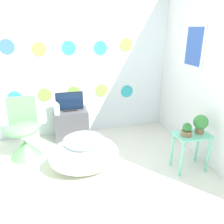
{
  "coord_description": "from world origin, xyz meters",
  "views": [
    {
      "loc": [
        -0.28,
        -1.73,
        1.8
      ],
      "look_at": [
        0.42,
        0.94,
        0.73
      ],
      "focal_mm": 35.0,
      "sensor_mm": 36.0,
      "label": 1
    }
  ],
  "objects_px": {
    "bathtub": "(84,155)",
    "potted_plant_left": "(187,130)",
    "chair": "(24,138)",
    "vase": "(57,109)",
    "tv": "(70,102)",
    "potted_plant_right": "(201,123)"
  },
  "relations": [
    {
      "from": "tv",
      "to": "vase",
      "type": "height_order",
      "value": "tv"
    },
    {
      "from": "tv",
      "to": "potted_plant_left",
      "type": "distance_m",
      "value": 1.88
    },
    {
      "from": "chair",
      "to": "tv",
      "type": "bearing_deg",
      "value": 29.23
    },
    {
      "from": "bathtub",
      "to": "chair",
      "type": "xyz_separation_m",
      "value": [
        -0.8,
        0.59,
        0.05
      ]
    },
    {
      "from": "tv",
      "to": "vase",
      "type": "relative_size",
      "value": 2.23
    },
    {
      "from": "bathtub",
      "to": "potted_plant_left",
      "type": "distance_m",
      "value": 1.35
    },
    {
      "from": "potted_plant_left",
      "to": "potted_plant_right",
      "type": "bearing_deg",
      "value": 4.41
    },
    {
      "from": "chair",
      "to": "tv",
      "type": "xyz_separation_m",
      "value": [
        0.71,
        0.4,
        0.36
      ]
    },
    {
      "from": "bathtub",
      "to": "potted_plant_left",
      "type": "relative_size",
      "value": 5.41
    },
    {
      "from": "tv",
      "to": "bathtub",
      "type": "bearing_deg",
      "value": -85.0
    },
    {
      "from": "tv",
      "to": "potted_plant_right",
      "type": "height_order",
      "value": "tv"
    },
    {
      "from": "tv",
      "to": "vase",
      "type": "xyz_separation_m",
      "value": [
        -0.22,
        -0.13,
        -0.05
      ]
    },
    {
      "from": "potted_plant_left",
      "to": "potted_plant_right",
      "type": "height_order",
      "value": "potted_plant_right"
    },
    {
      "from": "tv",
      "to": "vase",
      "type": "distance_m",
      "value": 0.26
    },
    {
      "from": "bathtub",
      "to": "potted_plant_right",
      "type": "xyz_separation_m",
      "value": [
        1.46,
        -0.31,
        0.42
      ]
    },
    {
      "from": "potted_plant_left",
      "to": "chair",
      "type": "bearing_deg",
      "value": 156.15
    },
    {
      "from": "bathtub",
      "to": "potted_plant_left",
      "type": "xyz_separation_m",
      "value": [
        1.27,
        -0.32,
        0.36
      ]
    },
    {
      "from": "bathtub",
      "to": "potted_plant_left",
      "type": "bearing_deg",
      "value": -14.37
    },
    {
      "from": "potted_plant_right",
      "to": "vase",
      "type": "bearing_deg",
      "value": 146.6
    },
    {
      "from": "bathtub",
      "to": "vase",
      "type": "height_order",
      "value": "vase"
    },
    {
      "from": "bathtub",
      "to": "tv",
      "type": "xyz_separation_m",
      "value": [
        -0.09,
        0.99,
        0.41
      ]
    },
    {
      "from": "vase",
      "to": "potted_plant_right",
      "type": "distance_m",
      "value": 2.12
    }
  ]
}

